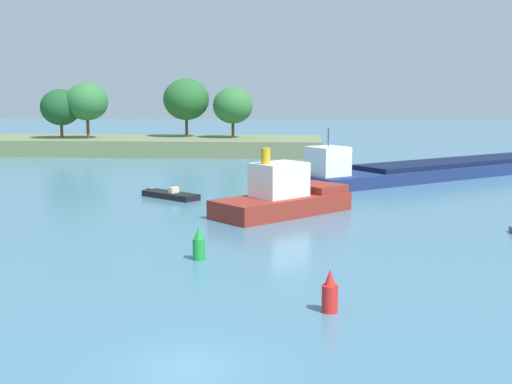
% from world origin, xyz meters
% --- Properties ---
extents(ground_plane, '(400.00, 400.00, 0.00)m').
position_xyz_m(ground_plane, '(0.00, 0.00, 0.00)').
color(ground_plane, teal).
extents(treeline_island, '(60.13, 15.39, 11.23)m').
position_xyz_m(treeline_island, '(-23.60, 78.92, 3.21)').
color(treeline_island, '#66754C').
rests_on(treeline_island, ground).
extents(small_motorboat, '(5.71, 4.89, 1.02)m').
position_xyz_m(small_motorboat, '(-7.83, 36.40, 0.28)').
color(small_motorboat, black).
rests_on(small_motorboat, ground).
extents(tugboat, '(10.99, 11.00, 5.21)m').
position_xyz_m(tugboat, '(2.41, 29.38, 1.35)').
color(tugboat, maroon).
rests_on(tugboat, ground).
extents(cargo_barge, '(35.28, 28.47, 5.85)m').
position_xyz_m(cargo_barge, '(19.66, 53.53, 0.93)').
color(cargo_barge, navy).
rests_on(cargo_barge, ground).
extents(channel_buoy_red, '(0.70, 0.70, 1.90)m').
position_xyz_m(channel_buoy_red, '(5.09, 6.23, 0.81)').
color(channel_buoy_red, red).
rests_on(channel_buoy_red, ground).
extents(channel_buoy_green, '(0.70, 0.70, 1.90)m').
position_xyz_m(channel_buoy_green, '(-1.92, 14.83, 0.81)').
color(channel_buoy_green, green).
rests_on(channel_buoy_green, ground).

